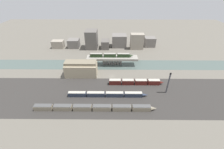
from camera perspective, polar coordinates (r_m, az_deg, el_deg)
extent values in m
plane|color=#666056|center=(124.43, 0.01, -0.74)|extent=(400.00, 400.00, 0.00)
cube|color=#33302D|center=(105.35, -0.10, -8.03)|extent=(280.00, 42.00, 0.01)
cube|color=#4C5B56|center=(141.52, 0.07, 3.79)|extent=(320.00, 18.37, 0.01)
cube|color=gray|center=(138.21, 0.08, 6.33)|extent=(46.47, 8.92, 1.99)
cylinder|color=slate|center=(140.33, -3.15, 4.87)|extent=(2.29, 2.29, 6.04)
cylinder|color=slate|center=(140.19, -2.08, 4.87)|extent=(2.29, 2.29, 6.04)
cylinder|color=slate|center=(140.10, -1.00, 4.87)|extent=(2.29, 2.29, 6.04)
cylinder|color=slate|center=(140.06, 0.07, 4.86)|extent=(2.29, 2.29, 6.04)
cylinder|color=slate|center=(140.07, 1.15, 4.86)|extent=(2.29, 2.29, 6.04)
cylinder|color=slate|center=(140.13, 2.23, 4.85)|extent=(2.29, 2.29, 6.04)
cylinder|color=slate|center=(140.24, 3.30, 4.84)|extent=(2.29, 2.29, 6.04)
cube|color=#23381E|center=(137.92, -6.01, 7.27)|extent=(11.13, 2.60, 3.13)
cube|color=#9E998E|center=(137.17, -6.05, 7.93)|extent=(10.69, 2.39, 0.40)
cube|color=#23381E|center=(137.10, -0.85, 7.29)|extent=(11.13, 2.60, 3.13)
cube|color=#9E998E|center=(136.34, -0.86, 7.96)|extent=(10.69, 2.39, 0.40)
cube|color=#23381E|center=(137.38, 4.33, 7.25)|extent=(11.13, 2.60, 3.13)
cube|color=#9E998E|center=(136.62, 4.36, 7.92)|extent=(10.69, 2.39, 0.40)
cone|color=#23381E|center=(138.16, 7.46, 7.14)|extent=(3.90, 2.34, 2.34)
cube|color=gray|center=(103.88, -24.67, -11.39)|extent=(11.25, 3.14, 3.18)
cube|color=#4C4C4C|center=(102.73, -24.90, -10.67)|extent=(10.80, 2.89, 0.40)
cube|color=gray|center=(99.48, -18.19, -11.93)|extent=(11.25, 3.14, 3.18)
cube|color=#4C4C4C|center=(98.27, -18.38, -11.19)|extent=(10.80, 2.89, 0.40)
cube|color=gray|center=(96.40, -11.19, -12.35)|extent=(11.25, 3.14, 3.18)
cube|color=#4C4C4C|center=(95.15, -11.31, -11.59)|extent=(10.80, 2.89, 0.40)
cube|color=gray|center=(94.78, -3.82, -12.60)|extent=(11.25, 3.14, 3.18)
cube|color=#4C4C4C|center=(93.51, -3.86, -11.84)|extent=(10.80, 2.89, 0.40)
cube|color=gray|center=(94.70, 3.70, -12.65)|extent=(11.25, 3.14, 3.18)
cube|color=#4C4C4C|center=(93.43, 3.73, -11.88)|extent=(10.80, 2.89, 0.40)
cube|color=gray|center=(96.15, 11.10, -12.48)|extent=(11.25, 3.14, 3.18)
cube|color=#4C4C4C|center=(94.90, 11.21, -11.73)|extent=(10.80, 2.89, 0.40)
cone|color=gray|center=(97.93, 15.56, -12.35)|extent=(3.94, 2.83, 2.83)
cube|color=#2D384C|center=(106.70, -13.14, -7.38)|extent=(12.21, 2.62, 3.08)
cube|color=#B7B2A3|center=(105.61, -13.25, -6.66)|extent=(11.72, 2.41, 0.40)
cube|color=#2D384C|center=(104.47, -6.18, -7.57)|extent=(12.21, 2.62, 3.08)
cube|color=#B7B2A3|center=(103.35, -6.24, -6.84)|extent=(11.72, 2.41, 0.40)
cube|color=#2D384C|center=(103.81, 0.97, -7.65)|extent=(12.21, 2.62, 3.08)
cube|color=#B7B2A3|center=(102.68, 0.98, -6.92)|extent=(11.72, 2.41, 0.40)
cube|color=#2D384C|center=(104.75, 8.11, -7.62)|extent=(12.21, 2.62, 3.08)
cube|color=#B7B2A3|center=(103.63, 8.18, -6.89)|extent=(11.72, 2.41, 0.40)
cone|color=#2D384C|center=(106.26, 12.55, -7.60)|extent=(4.27, 2.36, 2.36)
cube|color=#5B1E19|center=(114.74, 1.16, -2.90)|extent=(9.01, 3.18, 3.72)
cube|color=#B7B2A3|center=(113.54, 1.17, -2.06)|extent=(8.65, 2.92, 0.40)
cube|color=#5B1E19|center=(115.30, 6.07, -2.91)|extent=(9.01, 3.18, 3.72)
cube|color=#B7B2A3|center=(114.10, 6.13, -2.08)|extent=(8.65, 2.92, 0.40)
cube|color=#5B1E19|center=(116.69, 10.90, -2.90)|extent=(9.01, 3.18, 3.72)
cube|color=#B7B2A3|center=(115.51, 11.01, -2.07)|extent=(8.65, 2.92, 0.40)
cube|color=#5B1E19|center=(118.88, 15.59, -2.87)|extent=(9.01, 3.18, 3.72)
cube|color=#B7B2A3|center=(117.72, 15.74, -2.06)|extent=(8.65, 2.92, 0.40)
cone|color=#5B1E19|center=(120.72, 18.37, -2.91)|extent=(3.15, 2.86, 2.86)
cube|color=tan|center=(126.31, -11.61, 1.86)|extent=(25.85, 11.51, 10.41)
cube|color=#7C725C|center=(123.21, -11.94, 4.39)|extent=(25.34, 8.06, 2.29)
cylinder|color=#4C4C51|center=(110.22, 20.58, -3.33)|extent=(1.05, 1.05, 15.36)
cube|color=black|center=(105.81, 21.44, 0.28)|extent=(1.00, 0.70, 1.20)
cube|color=gray|center=(187.15, -19.86, 10.82)|extent=(13.15, 8.24, 8.55)
cube|color=slate|center=(182.87, -14.35, 11.43)|extent=(12.49, 11.24, 9.63)
cube|color=#605B56|center=(175.64, -7.76, 13.15)|extent=(12.83, 15.59, 20.38)
cube|color=#605B56|center=(175.56, -2.57, 11.48)|extent=(8.73, 13.16, 9.37)
cube|color=slate|center=(179.85, 2.76, 12.77)|extent=(16.45, 13.84, 13.80)
cube|color=gray|center=(174.56, 9.45, 12.34)|extent=(14.47, 8.28, 17.33)
cube|color=slate|center=(185.84, 14.15, 11.99)|extent=(12.07, 10.67, 10.70)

